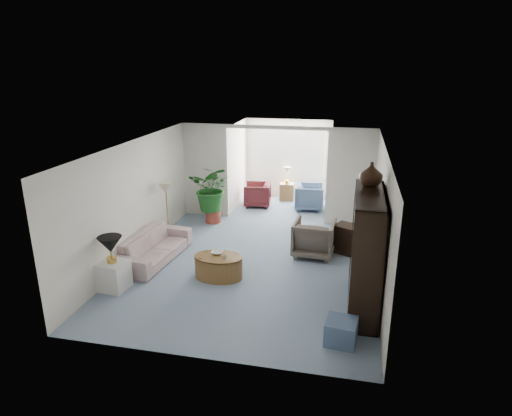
% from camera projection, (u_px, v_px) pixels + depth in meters
% --- Properties ---
extents(floor, '(6.00, 6.00, 0.00)m').
position_uv_depth(floor, '(250.00, 268.00, 9.14)').
color(floor, '#8090A9').
rests_on(floor, ground).
extents(sunroom_floor, '(2.60, 2.60, 0.00)m').
position_uv_depth(sunroom_floor, '(282.00, 207.00, 12.94)').
color(sunroom_floor, '#8090A9').
rests_on(sunroom_floor, ground).
extents(back_pier_left, '(1.20, 0.12, 2.50)m').
position_uv_depth(back_pier_left, '(206.00, 171.00, 11.92)').
color(back_pier_left, white).
rests_on(back_pier_left, ground).
extents(back_pier_right, '(1.20, 0.12, 2.50)m').
position_uv_depth(back_pier_right, '(351.00, 178.00, 11.15)').
color(back_pier_right, white).
rests_on(back_pier_right, ground).
extents(back_header, '(2.60, 0.12, 0.10)m').
position_uv_depth(back_header, '(276.00, 128.00, 11.16)').
color(back_header, white).
rests_on(back_header, back_pier_left).
extents(window_pane, '(2.20, 0.02, 1.50)m').
position_uv_depth(window_pane, '(288.00, 152.00, 13.51)').
color(window_pane, white).
extents(window_blinds, '(2.20, 0.02, 1.50)m').
position_uv_depth(window_blinds, '(288.00, 153.00, 13.48)').
color(window_blinds, white).
extents(framed_picture, '(0.04, 0.50, 0.40)m').
position_uv_depth(framed_picture, '(381.00, 197.00, 8.02)').
color(framed_picture, beige).
extents(sofa, '(0.97, 2.10, 0.59)m').
position_uv_depth(sofa, '(154.00, 247.00, 9.43)').
color(sofa, beige).
rests_on(sofa, ground).
extents(end_table, '(0.53, 0.53, 0.54)m').
position_uv_depth(end_table, '(114.00, 276.00, 8.23)').
color(end_table, silver).
rests_on(end_table, ground).
extents(table_lamp, '(0.44, 0.44, 0.30)m').
position_uv_depth(table_lamp, '(110.00, 245.00, 8.03)').
color(table_lamp, black).
rests_on(table_lamp, end_table).
extents(floor_lamp, '(0.36, 0.36, 0.28)m').
position_uv_depth(floor_lamp, '(166.00, 188.00, 10.28)').
color(floor_lamp, beige).
rests_on(floor_lamp, ground).
extents(coffee_table, '(0.99, 0.99, 0.45)m').
position_uv_depth(coffee_table, '(219.00, 267.00, 8.67)').
color(coffee_table, brown).
rests_on(coffee_table, ground).
extents(coffee_bowl, '(0.24, 0.24, 0.06)m').
position_uv_depth(coffee_bowl, '(217.00, 253.00, 8.70)').
color(coffee_bowl, silver).
rests_on(coffee_bowl, coffee_table).
extents(coffee_cup, '(0.10, 0.10, 0.08)m').
position_uv_depth(coffee_cup, '(224.00, 257.00, 8.47)').
color(coffee_cup, beige).
rests_on(coffee_cup, coffee_table).
extents(wingback_chair, '(0.91, 0.93, 0.80)m').
position_uv_depth(wingback_chair, '(314.00, 238.00, 9.63)').
color(wingback_chair, '#655B4F').
rests_on(wingback_chair, ground).
extents(side_table_dark, '(0.66, 0.60, 0.64)m').
position_uv_depth(side_table_dark, '(347.00, 239.00, 9.79)').
color(side_table_dark, black).
rests_on(side_table_dark, ground).
extents(entertainment_cabinet, '(0.49, 1.82, 2.02)m').
position_uv_depth(entertainment_cabinet, '(366.00, 252.00, 7.40)').
color(entertainment_cabinet, black).
rests_on(entertainment_cabinet, ground).
extents(cabinet_urn, '(0.39, 0.39, 0.41)m').
position_uv_depth(cabinet_urn, '(371.00, 174.00, 7.48)').
color(cabinet_urn, black).
rests_on(cabinet_urn, entertainment_cabinet).
extents(ottoman, '(0.50, 0.50, 0.36)m').
position_uv_depth(ottoman, '(341.00, 331.00, 6.68)').
color(ottoman, slate).
rests_on(ottoman, ground).
extents(plant_pot, '(0.40, 0.40, 0.32)m').
position_uv_depth(plant_pot, '(213.00, 216.00, 11.70)').
color(plant_pot, brown).
rests_on(plant_pot, ground).
extents(house_plant, '(1.10, 0.95, 1.22)m').
position_uv_depth(house_plant, '(212.00, 188.00, 11.46)').
color(house_plant, '#1C531C').
rests_on(house_plant, plant_pot).
extents(sunroom_chair_blue, '(0.88, 0.86, 0.73)m').
position_uv_depth(sunroom_chair_blue, '(309.00, 197.00, 12.66)').
color(sunroom_chair_blue, slate).
rests_on(sunroom_chair_blue, ground).
extents(sunroom_chair_maroon, '(0.83, 0.81, 0.68)m').
position_uv_depth(sunroom_chair_maroon, '(257.00, 195.00, 12.97)').
color(sunroom_chair_maroon, '#591E25').
rests_on(sunroom_chair_maroon, ground).
extents(sunroom_table, '(0.46, 0.38, 0.52)m').
position_uv_depth(sunroom_table, '(287.00, 192.00, 13.54)').
color(sunroom_table, brown).
rests_on(sunroom_table, ground).
extents(shelf_clutter, '(0.30, 1.18, 1.06)m').
position_uv_depth(shelf_clutter, '(363.00, 249.00, 7.35)').
color(shelf_clutter, '#373532').
rests_on(shelf_clutter, entertainment_cabinet).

